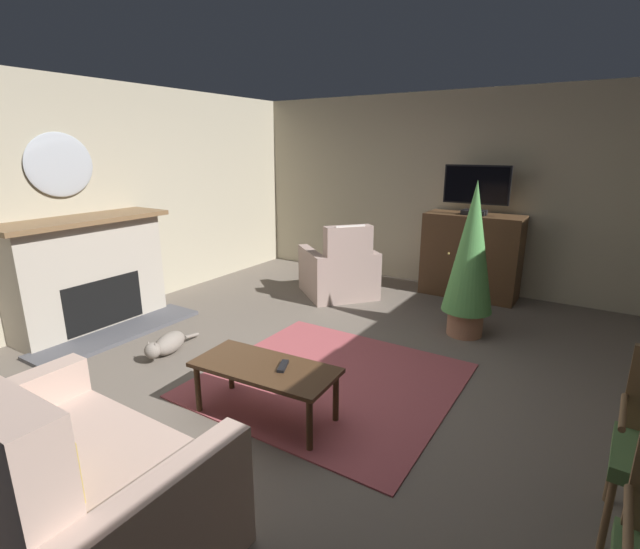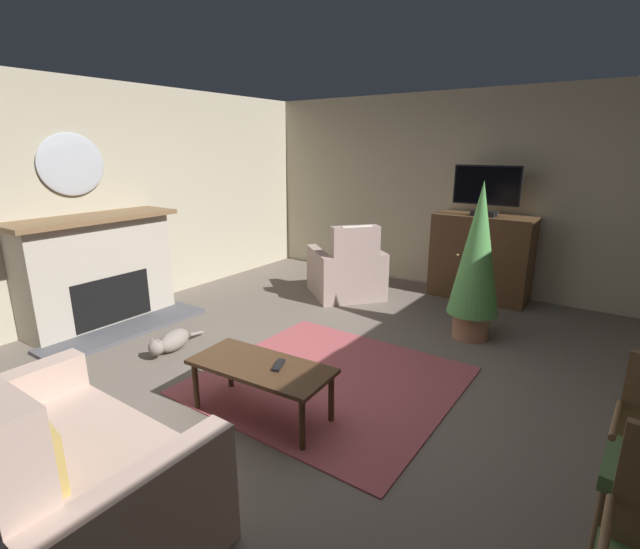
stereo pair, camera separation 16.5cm
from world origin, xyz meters
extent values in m
cube|color=#665B51|center=(0.00, 0.00, -0.02)|extent=(6.50, 7.52, 0.04)
cube|color=#B2A88E|center=(0.00, 3.51, 1.33)|extent=(6.50, 0.10, 2.66)
cube|color=#B2A88E|center=(-3.00, 0.00, 1.33)|extent=(0.10, 7.52, 2.66)
cube|color=#9E474C|center=(0.16, 0.17, 0.01)|extent=(2.01, 1.93, 0.01)
cube|color=#4C4C51|center=(-2.25, -0.20, 0.02)|extent=(0.50, 1.77, 0.04)
cube|color=#ADA393|center=(-2.70, -0.20, 0.59)|extent=(0.50, 1.57, 1.17)
cube|color=black|center=(-2.49, -0.20, 0.32)|extent=(0.10, 0.88, 0.52)
cube|color=brown|center=(-2.66, -0.20, 1.20)|extent=(0.62, 1.73, 0.05)
ellipsoid|color=#B2B7BF|center=(-2.92, -0.20, 1.75)|extent=(0.06, 0.72, 0.66)
cube|color=#352315|center=(0.52, 3.16, 0.03)|extent=(1.16, 0.45, 0.06)
cube|color=#4C331E|center=(0.52, 3.16, 0.55)|extent=(1.22, 0.51, 1.10)
sphere|color=tan|center=(0.30, 2.89, 0.60)|extent=(0.03, 0.03, 0.03)
sphere|color=tan|center=(0.74, 2.89, 0.60)|extent=(0.03, 0.03, 0.03)
cube|color=black|center=(0.52, 3.11, 1.13)|extent=(0.29, 0.20, 0.06)
cylinder|color=black|center=(0.52, 3.11, 1.20)|extent=(0.04, 0.04, 0.08)
cube|color=black|center=(0.52, 3.11, 1.48)|extent=(0.81, 0.05, 0.48)
cube|color=black|center=(0.52, 3.08, 1.48)|extent=(0.77, 0.01, 0.44)
cube|color=#422B19|center=(0.04, -0.54, 0.40)|extent=(1.09, 0.55, 0.03)
cylinder|color=#422B19|center=(0.51, -0.32, 0.19)|extent=(0.04, 0.04, 0.38)
cylinder|color=#422B19|center=(-0.45, -0.39, 0.19)|extent=(0.04, 0.04, 0.38)
cylinder|color=#422B19|center=(0.53, -0.70, 0.19)|extent=(0.04, 0.04, 0.38)
cylinder|color=#422B19|center=(-0.42, -0.77, 0.19)|extent=(0.04, 0.04, 0.38)
cube|color=black|center=(0.17, -0.50, 0.43)|extent=(0.11, 0.18, 0.02)
cube|color=#BC9E8E|center=(-0.05, -1.89, 0.22)|extent=(1.19, 0.92, 0.44)
cube|color=#BC9E8E|center=(-0.72, -1.89, 0.33)|extent=(0.15, 0.92, 0.66)
cube|color=#BC9E8E|center=(0.62, -1.89, 0.33)|extent=(0.15, 0.92, 0.66)
cube|color=tan|center=(0.05, -2.03, 0.56)|extent=(0.38, 0.18, 0.36)
cube|color=#A3897F|center=(-0.99, 2.27, 0.21)|extent=(1.07, 1.04, 0.42)
cube|color=#A3897F|center=(-0.72, 2.04, 0.71)|extent=(0.52, 0.58, 0.57)
cube|color=#A3897F|center=(-1.23, 1.99, 0.31)|extent=(0.77, 0.67, 0.62)
cube|color=#A3897F|center=(-0.76, 2.55, 0.31)|extent=(0.77, 0.67, 0.62)
cube|color=white|center=(-0.66, 2.00, 0.89)|extent=(0.26, 0.30, 0.24)
cylinder|color=brown|center=(2.19, -1.15, 0.67)|extent=(0.04, 0.37, 0.03)
cylinder|color=brown|center=(2.18, -0.56, 0.21)|extent=(0.04, 0.04, 0.41)
cylinder|color=brown|center=(2.19, -0.16, 0.21)|extent=(0.04, 0.04, 0.41)
cylinder|color=brown|center=(2.17, -0.36, 0.67)|extent=(0.05, 0.36, 0.03)
cylinder|color=#99664C|center=(0.85, 1.79, 0.14)|extent=(0.37, 0.37, 0.27)
cone|color=#4C8E47|center=(0.85, 1.79, 0.95)|extent=(0.51, 0.51, 1.35)
ellipsoid|color=gray|center=(-1.44, -0.20, 0.10)|extent=(0.29, 0.43, 0.20)
sphere|color=gray|center=(-1.38, -0.44, 0.13)|extent=(0.15, 0.15, 0.15)
cone|color=gray|center=(-1.34, -0.43, 0.20)|extent=(0.04, 0.04, 0.04)
cone|color=gray|center=(-1.42, -0.44, 0.20)|extent=(0.04, 0.04, 0.04)
cylinder|color=gray|center=(-1.47, 0.10, 0.06)|extent=(0.09, 0.22, 0.09)
camera|label=1|loc=(1.97, -2.83, 1.93)|focal=25.48mm
camera|label=2|loc=(2.11, -2.74, 1.93)|focal=25.48mm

